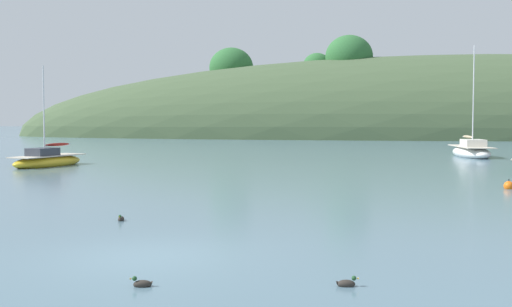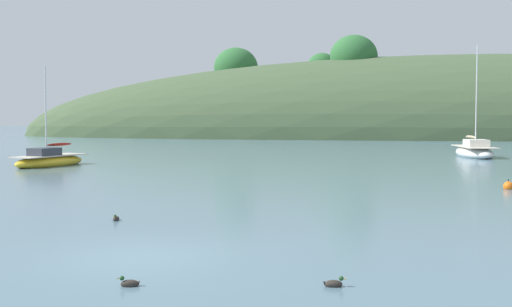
% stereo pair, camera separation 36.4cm
% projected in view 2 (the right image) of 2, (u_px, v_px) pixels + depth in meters
% --- Properties ---
extents(ground_plane, '(400.00, 400.00, 0.00)m').
position_uv_depth(ground_plane, '(138.00, 257.00, 14.12)').
color(ground_plane, slate).
extents(far_shoreline_hill, '(150.00, 36.00, 29.40)m').
position_uv_depth(far_shoreline_hill, '(468.00, 137.00, 100.18)').
color(far_shoreline_hill, '#425638').
rests_on(far_shoreline_hill, ground).
extents(sailboat_grey_yawl, '(3.54, 6.10, 6.66)m').
position_uv_depth(sailboat_grey_yawl, '(49.00, 160.00, 40.67)').
color(sailboat_grey_yawl, gold).
rests_on(sailboat_grey_yawl, ground).
extents(sailboat_white_near, '(2.76, 7.13, 9.09)m').
position_uv_depth(sailboat_white_near, '(474.00, 152.00, 50.08)').
color(sailboat_white_near, white).
rests_on(sailboat_white_near, ground).
extents(mooring_buoy_outer, '(0.44, 0.44, 0.54)m').
position_uv_depth(mooring_buoy_outer, '(508.00, 186.00, 27.54)').
color(mooring_buoy_outer, orange).
rests_on(mooring_buoy_outer, ground).
extents(duck_lead, '(0.22, 0.43, 0.24)m').
position_uv_depth(duck_lead, '(116.00, 219.00, 19.16)').
color(duck_lead, '#2D2823').
rests_on(duck_lead, ground).
extents(duck_lone_left, '(0.43, 0.21, 0.24)m').
position_uv_depth(duck_lone_left, '(334.00, 284.00, 11.66)').
color(duck_lone_left, '#2D2823').
rests_on(duck_lone_left, ground).
extents(duck_lone_right, '(0.42, 0.25, 0.24)m').
position_uv_depth(duck_lone_right, '(129.00, 283.00, 11.68)').
color(duck_lone_right, '#2D2823').
rests_on(duck_lone_right, ground).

